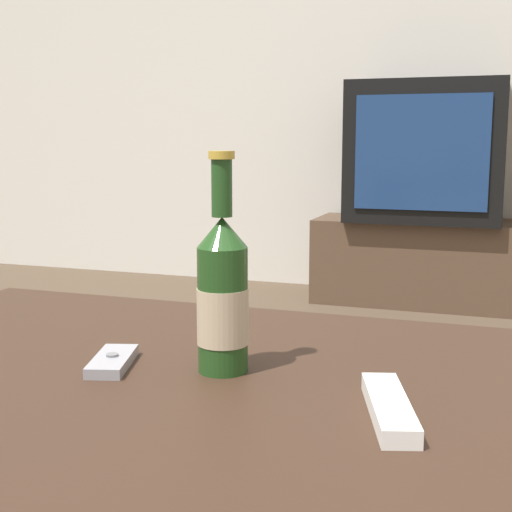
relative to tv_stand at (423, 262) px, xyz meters
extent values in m
cube|color=beige|center=(-0.07, 0.27, 1.10)|extent=(8.00, 0.05, 2.60)
cube|color=#332116|center=(-0.07, -2.75, 0.27)|extent=(1.01, 0.88, 0.04)
cylinder|color=black|center=(-0.51, -2.37, 0.02)|extent=(0.07, 0.07, 0.45)
cylinder|color=black|center=(0.37, -2.37, 0.02)|extent=(0.07, 0.07, 0.45)
cube|color=#4C3828|center=(0.00, 0.00, 0.00)|extent=(1.03, 0.40, 0.41)
cube|color=black|center=(0.00, 0.00, 0.53)|extent=(0.71, 0.50, 0.65)
cube|color=navy|center=(0.00, -0.25, 0.53)|extent=(0.58, 0.01, 0.51)
cylinder|color=#1E4219|center=(0.02, -2.65, 0.37)|extent=(0.06, 0.06, 0.16)
cylinder|color=tan|center=(0.02, -2.65, 0.36)|extent=(0.07, 0.07, 0.07)
cone|color=#1E4219|center=(0.02, -2.65, 0.47)|extent=(0.06, 0.06, 0.04)
cylinder|color=#1E4219|center=(0.02, -2.65, 0.53)|extent=(0.03, 0.03, 0.07)
cylinder|color=#B79333|center=(0.02, -2.65, 0.57)|extent=(0.03, 0.03, 0.01)
cube|color=gray|center=(-0.12, -2.68, 0.30)|extent=(0.08, 0.12, 0.01)
cylinder|color=slate|center=(-0.12, -2.68, 0.31)|extent=(0.02, 0.02, 0.00)
cube|color=white|center=(0.25, -2.74, 0.30)|extent=(0.09, 0.18, 0.02)
camera|label=1|loc=(0.35, -3.47, 0.59)|focal=50.00mm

